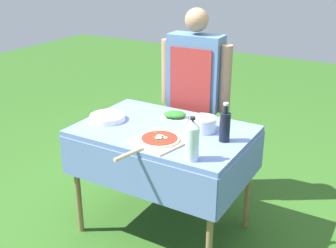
# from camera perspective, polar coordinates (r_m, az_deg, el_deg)

# --- Properties ---
(ground_plane) EXTENTS (12.00, 12.00, 0.00)m
(ground_plane) POSITION_cam_1_polar(r_m,az_deg,el_deg) (3.27, -0.56, -13.91)
(ground_plane) COLOR #2D5B1E
(prep_table) EXTENTS (1.18, 0.80, 0.82)m
(prep_table) POSITION_cam_1_polar(r_m,az_deg,el_deg) (2.90, -0.61, -2.33)
(prep_table) COLOR #607AB7
(prep_table) RESTS_ON ground
(person_cook) EXTENTS (0.58, 0.21, 1.55)m
(person_cook) POSITION_cam_1_polar(r_m,az_deg,el_deg) (3.34, 3.65, 4.53)
(person_cook) COLOR #333D56
(person_cook) RESTS_ON ground
(pizza_on_peel) EXTENTS (0.36, 0.55, 0.05)m
(pizza_on_peel) POSITION_cam_1_polar(r_m,az_deg,el_deg) (2.65, -1.38, -2.24)
(pizza_on_peel) COLOR #D1B27F
(pizza_on_peel) RESTS_ON prep_table
(oil_bottle) EXTENTS (0.07, 0.07, 0.26)m
(oil_bottle) POSITION_cam_1_polar(r_m,az_deg,el_deg) (2.66, 7.71, -0.28)
(oil_bottle) COLOR black
(oil_bottle) RESTS_ON prep_table
(water_bottle) EXTENTS (0.08, 0.08, 0.27)m
(water_bottle) POSITION_cam_1_polar(r_m,az_deg,el_deg) (2.39, 3.31, -2.13)
(water_bottle) COLOR silver
(water_bottle) RESTS_ON prep_table
(herb_container) EXTENTS (0.23, 0.21, 0.05)m
(herb_container) POSITION_cam_1_polar(r_m,az_deg,el_deg) (3.04, 0.93, 1.23)
(herb_container) COLOR silver
(herb_container) RESTS_ON prep_table
(mixing_tub) EXTENTS (0.18, 0.18, 0.10)m
(mixing_tub) POSITION_cam_1_polar(r_m,az_deg,el_deg) (2.82, 4.79, -0.01)
(mixing_tub) COLOR silver
(mixing_tub) RESTS_ON prep_table
(plate_stack) EXTENTS (0.26, 0.26, 0.04)m
(plate_stack) POSITION_cam_1_polar(r_m,az_deg,el_deg) (3.04, -8.20, 0.89)
(plate_stack) COLOR white
(plate_stack) RESTS_ON prep_table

